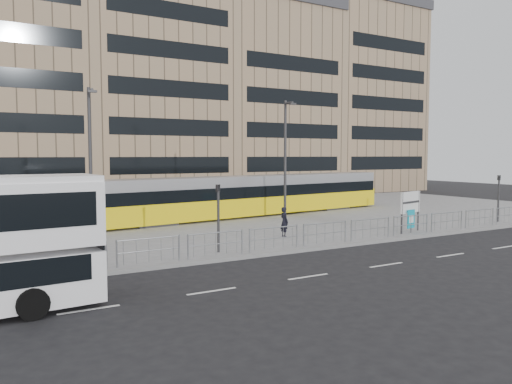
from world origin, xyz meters
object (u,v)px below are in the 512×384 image
ad_panel (411,219)px  traffic_light_east (499,192)px  lamp_post_east (286,155)px  station_sign (410,204)px  pedestrian (284,222)px  lamp_post_west (90,157)px  tram (252,196)px  traffic_light_west (218,209)px

ad_panel → traffic_light_east: 8.73m
lamp_post_east → station_sign: bearing=-66.8°
pedestrian → lamp_post_west: bearing=65.2°
lamp_post_east → tram: bearing=100.4°
ad_panel → pedestrian: (-7.04, 2.42, 0.05)m
ad_panel → tram: bearing=96.6°
station_sign → traffic_light_west: 12.12m
station_sign → tram: bearing=95.9°
traffic_light_west → traffic_light_east: size_ratio=1.00×
pedestrian → traffic_light_west: (-4.94, -2.05, 1.16)m
traffic_light_east → lamp_post_west: size_ratio=0.39×
tram → traffic_light_west: size_ratio=8.05×
pedestrian → traffic_light_east: traffic_light_east is taller
tram → pedestrian: 9.69m
station_sign → lamp_post_east: (-3.37, 7.86, 2.78)m
tram → lamp_post_east: (0.64, -3.49, 2.93)m
tram → ad_panel: tram is taller
station_sign → ad_panel: bearing=-137.7°
station_sign → pedestrian: 7.55m
tram → station_sign: size_ratio=10.67×
station_sign → traffic_light_east: traffic_light_east is taller
tram → pedestrian: size_ratio=15.30×
traffic_light_east → station_sign: bearing=-163.7°
pedestrian → ad_panel: bearing=-106.6°
lamp_post_west → ad_panel: bearing=-23.7°
ad_panel → traffic_light_east: bearing=-8.9°
ad_panel → lamp_post_west: 17.99m
station_sign → traffic_light_east: (8.49, 0.24, 0.35)m
pedestrian → lamp_post_east: (3.81, 5.65, 3.58)m
ad_panel → lamp_post_east: 9.42m
traffic_light_east → lamp_post_east: bearing=161.9°
tram → station_sign: (4.01, -11.34, 0.15)m
station_sign → pedestrian: (-7.18, 2.21, -0.81)m
ad_panel → pedestrian: size_ratio=0.81×
traffic_light_west → lamp_post_west: lamp_post_west is taller
pedestrian → lamp_post_east: bearing=-31.7°
ad_panel → lamp_post_east: bearing=99.9°
traffic_light_west → lamp_post_west: size_ratio=0.39×
ad_panel → lamp_post_east: (-3.23, 8.07, 3.63)m
station_sign → pedestrian: bearing=149.3°
station_sign → lamp_post_west: 17.89m
ad_panel → traffic_light_east: traffic_light_east is taller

